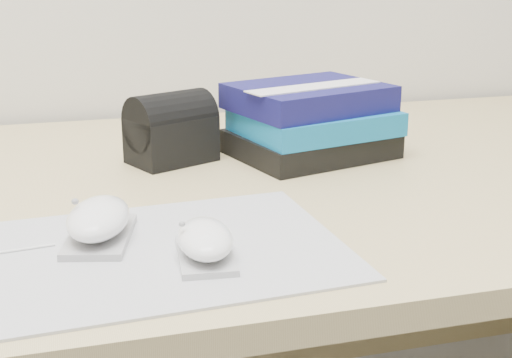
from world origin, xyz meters
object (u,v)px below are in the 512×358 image
object	(u,v)px
pouch	(171,129)
book_stack	(311,121)
mouse_front	(205,241)
mouse_rear	(99,221)
desk	(271,304)

from	to	relation	value
pouch	book_stack	bearing A→B (deg)	-5.63
mouse_front	pouch	distance (m)	0.36
mouse_front	mouse_rear	bearing A→B (deg)	141.65
mouse_rear	book_stack	xyz separation A→B (m)	(0.32, 0.26, 0.03)
desk	pouch	world-z (taller)	pouch
mouse_rear	book_stack	size ratio (longest dim) A/B	0.49
mouse_rear	book_stack	bearing A→B (deg)	38.87
mouse_front	pouch	world-z (taller)	pouch
mouse_front	desk	bearing A→B (deg)	63.12
pouch	mouse_front	bearing A→B (deg)	-94.03
mouse_rear	mouse_front	bearing A→B (deg)	-38.35
desk	mouse_front	distance (m)	0.45
book_stack	mouse_front	bearing A→B (deg)	-124.19
mouse_front	pouch	size ratio (longest dim) A/B	0.74
mouse_front	book_stack	bearing A→B (deg)	55.81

